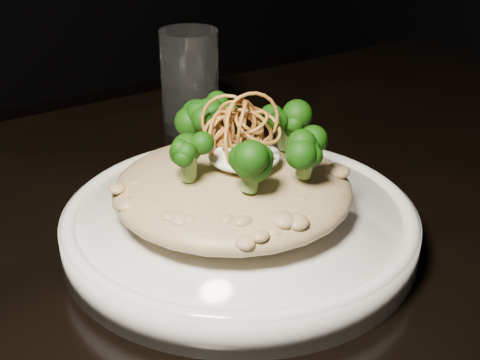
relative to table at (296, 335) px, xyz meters
name	(u,v)px	position (x,y,z in m)	size (l,w,h in m)	color
table	(296,335)	(0.00, 0.00, 0.00)	(1.10, 0.80, 0.75)	black
plate	(240,227)	(-0.03, 0.04, 0.10)	(0.27, 0.27, 0.03)	silver
risotto	(232,188)	(-0.04, 0.04, 0.13)	(0.18, 0.18, 0.04)	brown
broccoli	(237,139)	(-0.04, 0.03, 0.17)	(0.12, 0.12, 0.05)	black
cheese	(244,156)	(-0.03, 0.03, 0.16)	(0.05, 0.05, 0.02)	white
shallots	(235,121)	(-0.03, 0.04, 0.18)	(0.06, 0.06, 0.04)	#93521F
drinking_glass	(190,81)	(0.05, 0.26, 0.14)	(0.06, 0.06, 0.11)	white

